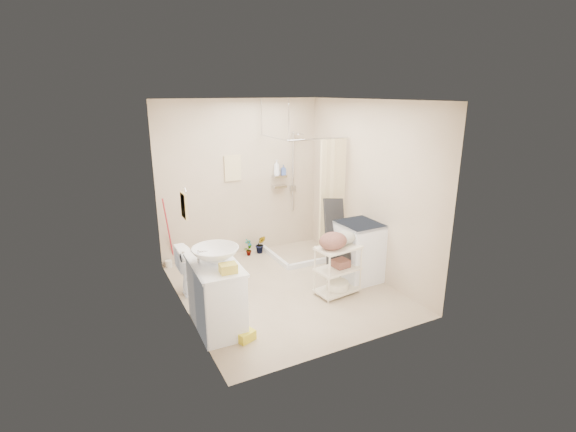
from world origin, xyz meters
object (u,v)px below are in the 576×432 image
washing_machine (359,251)px  toilet (203,268)px  vanity (216,296)px  laundry_rack (338,266)px

washing_machine → toilet: bearing=161.8°
vanity → toilet: bearing=84.8°
laundry_rack → washing_machine: bearing=19.0°
toilet → washing_machine: bearing=-106.4°
vanity → washing_machine: size_ratio=1.06×
washing_machine → laundry_rack: bearing=-155.9°
vanity → washing_machine: (2.30, 0.33, 0.03)m
toilet → washing_machine: (2.18, -0.66, 0.09)m
laundry_rack → toilet: bearing=144.1°
vanity → laundry_rack: 1.75m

